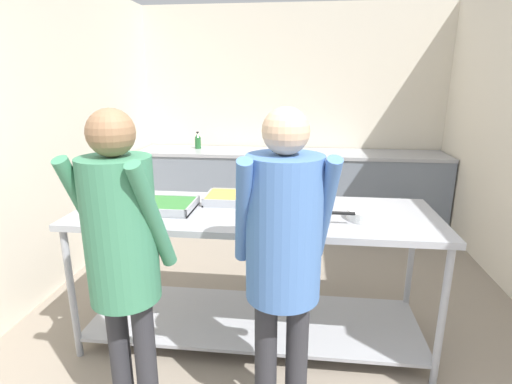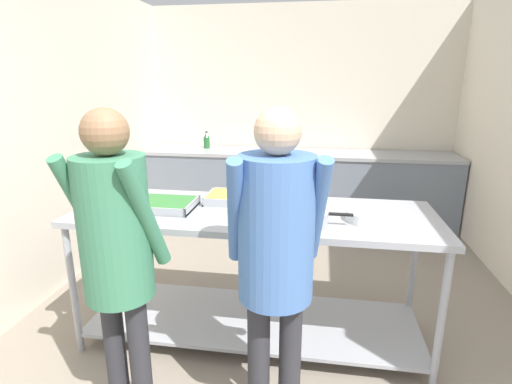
{
  "view_description": "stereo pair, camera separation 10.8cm",
  "coord_description": "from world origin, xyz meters",
  "views": [
    {
      "loc": [
        0.16,
        -1.12,
        1.75
      ],
      "look_at": [
        -0.14,
        1.42,
        1.03
      ],
      "focal_mm": 28.0,
      "sensor_mm": 36.0,
      "label": 1
    },
    {
      "loc": [
        0.26,
        -1.1,
        1.75
      ],
      "look_at": [
        -0.14,
        1.42,
        1.03
      ],
      "focal_mm": 28.0,
      "sensor_mm": 36.0,
      "label": 2
    }
  ],
  "objects": [
    {
      "name": "water_bottle",
      "position": [
        -1.19,
        3.9,
        0.98
      ],
      "size": [
        0.08,
        0.08,
        0.22
      ],
      "color": "#23602D",
      "rests_on": "back_counter"
    },
    {
      "name": "back_counter",
      "position": [
        0.0,
        3.81,
        0.44
      ],
      "size": [
        3.79,
        0.65,
        0.88
      ],
      "color": "slate",
      "rests_on": "ground_plane"
    },
    {
      "name": "plate_stack",
      "position": [
        0.58,
        1.25,
        0.96
      ],
      "size": [
        0.28,
        0.28,
        0.06
      ],
      "color": "white",
      "rests_on": "serving_counter"
    },
    {
      "name": "serving_tray_roast",
      "position": [
        -0.29,
        1.51,
        0.95
      ],
      "size": [
        0.43,
        0.31,
        0.05
      ],
      "color": "#9EA0A8",
      "rests_on": "serving_counter"
    },
    {
      "name": "sauce_pan",
      "position": [
        0.18,
        1.13,
        0.97
      ],
      "size": [
        0.44,
        0.3,
        0.08
      ],
      "color": "#9EA0A8",
      "rests_on": "serving_counter"
    },
    {
      "name": "guest_serving_left",
      "position": [
        -0.66,
        0.5,
        1.02
      ],
      "size": [
        0.46,
        0.38,
        1.64
      ],
      "color": "#2D2D33",
      "rests_on": "ground_plane"
    },
    {
      "name": "guest_serving_right",
      "position": [
        0.08,
        0.6,
        1.01
      ],
      "size": [
        0.5,
        0.4,
        1.64
      ],
      "color": "#2D2D33",
      "rests_on": "ground_plane"
    },
    {
      "name": "serving_counter",
      "position": [
        -0.14,
        1.32,
        0.63
      ],
      "size": [
        2.33,
        0.8,
        0.93
      ],
      "color": "#9EA0A8",
      "rests_on": "ground_plane"
    },
    {
      "name": "serving_tray_vegetables",
      "position": [
        -0.77,
        1.28,
        0.95
      ],
      "size": [
        0.47,
        0.32,
        0.05
      ],
      "color": "#9EA0A8",
      "rests_on": "serving_counter"
    },
    {
      "name": "wall_left",
      "position": [
        -1.94,
        2.09,
        1.32
      ],
      "size": [
        0.06,
        4.3,
        2.65
      ],
      "color": "beige",
      "rests_on": "ground_plane"
    },
    {
      "name": "wall_rear",
      "position": [
        0.0,
        4.18,
        1.32
      ],
      "size": [
        3.95,
        0.06,
        2.65
      ],
      "color": "beige",
      "rests_on": "ground_plane"
    }
  ]
}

